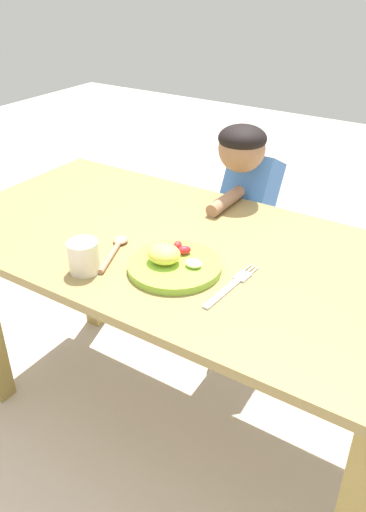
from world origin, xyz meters
TOP-DOWN VIEW (x-y plane):
  - ground_plane at (0.00, 0.00)m, footprint 8.00×8.00m
  - dining_table at (0.00, 0.00)m, footprint 1.45×0.73m
  - plate at (0.05, -0.12)m, footprint 0.24×0.24m
  - fork at (0.22, -0.12)m, footprint 0.04×0.23m
  - spoon at (-0.13, -0.13)m, footprint 0.10×0.19m
  - drinking_cup at (-0.13, -0.25)m, footprint 0.08×0.08m
  - person at (-0.02, 0.46)m, footprint 0.18×0.40m

SIDE VIEW (x-z plane):
  - ground_plane at x=0.00m, z-range 0.00..0.00m
  - person at x=-0.02m, z-range 0.02..0.97m
  - dining_table at x=0.00m, z-range 0.23..0.93m
  - fork at x=0.22m, z-range 0.70..0.71m
  - spoon at x=-0.13m, z-range 0.70..0.72m
  - plate at x=0.05m, z-range 0.69..0.75m
  - drinking_cup at x=-0.13m, z-range 0.70..0.79m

